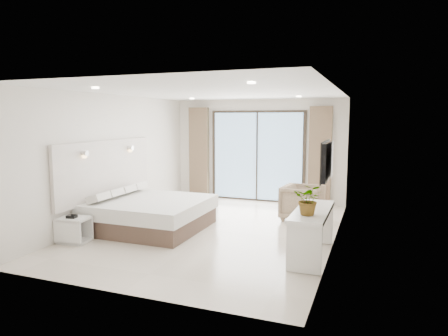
{
  "coord_description": "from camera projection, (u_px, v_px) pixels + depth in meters",
  "views": [
    {
      "loc": [
        2.92,
        -7.13,
        2.19
      ],
      "look_at": [
        0.06,
        0.4,
        1.2
      ],
      "focal_mm": 32.0,
      "sensor_mm": 36.0,
      "label": 1
    }
  ],
  "objects": [
    {
      "name": "ground",
      "position": [
        214.0,
        230.0,
        7.91
      ],
      "size": [
        6.2,
        6.2,
        0.0
      ],
      "primitive_type": "plane",
      "color": "beige",
      "rests_on": "ground"
    },
    {
      "name": "room_shell",
      "position": [
        217.0,
        148.0,
        8.43
      ],
      "size": [
        4.62,
        6.22,
        2.72
      ],
      "color": "silver",
      "rests_on": "ground"
    },
    {
      "name": "bed",
      "position": [
        150.0,
        213.0,
        7.98
      ],
      "size": [
        2.13,
        2.03,
        0.73
      ],
      "color": "brown",
      "rests_on": "ground"
    },
    {
      "name": "nightstand",
      "position": [
        75.0,
        230.0,
        7.1
      ],
      "size": [
        0.53,
        0.45,
        0.45
      ],
      "rotation": [
        0.0,
        0.0,
        0.09
      ],
      "color": "white",
      "rests_on": "ground"
    },
    {
      "name": "phone",
      "position": [
        72.0,
        217.0,
        7.01
      ],
      "size": [
        0.18,
        0.15,
        0.05
      ],
      "primitive_type": "cube",
      "rotation": [
        0.0,
        0.0,
        0.17
      ],
      "color": "black",
      "rests_on": "nightstand"
    },
    {
      "name": "console_desk",
      "position": [
        312.0,
        222.0,
        6.32
      ],
      "size": [
        0.52,
        1.66,
        0.77
      ],
      "color": "white",
      "rests_on": "ground"
    },
    {
      "name": "plant",
      "position": [
        309.0,
        203.0,
        5.91
      ],
      "size": [
        0.45,
        0.49,
        0.37
      ],
      "primitive_type": "imported",
      "rotation": [
        0.0,
        0.0,
        -0.06
      ],
      "color": "#33662D",
      "rests_on": "console_desk"
    },
    {
      "name": "armchair",
      "position": [
        303.0,
        201.0,
        8.65
      ],
      "size": [
        0.84,
        0.89,
        0.84
      ],
      "primitive_type": "imported",
      "rotation": [
        0.0,
        0.0,
        1.47
      ],
      "color": "#9A7E64",
      "rests_on": "ground"
    }
  ]
}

